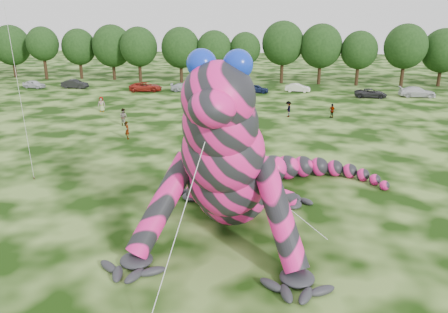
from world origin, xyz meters
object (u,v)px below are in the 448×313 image
Objects in this scene: inflatable_gecko at (237,133)px; car_1 at (75,84)px; tree_11 at (320,54)px; car_0 at (34,84)px; car_3 at (184,87)px; tree_7 at (181,55)px; spectator_5 at (213,145)px; tree_12 at (359,58)px; car_5 at (298,88)px; spectator_3 at (332,111)px; tree_2 at (12,51)px; spectator_0 at (127,130)px; tree_3 at (44,53)px; tree_4 at (79,54)px; tree_6 at (139,54)px; car_6 at (371,93)px; spectator_1 at (123,117)px; tree_8 at (214,57)px; tree_10 at (282,52)px; spectator_2 at (288,109)px; tree_5 at (113,52)px; tree_9 at (245,58)px; spectator_4 at (102,104)px; tree_13 at (405,56)px; car_2 at (146,87)px; tree_14 at (442,58)px; car_7 at (417,92)px; car_4 at (257,89)px.

inflatable_gecko is 53.34m from car_1.
car_0 is at bearing -166.82° from tree_11.
tree_11 is 24.08m from car_3.
spectator_5 is at bearing -72.86° from tree_7.
car_5 is at bearing -141.16° from tree_12.
tree_12 reaches higher than spectator_3.
spectator_0 is (36.25, -38.36, -3.95)m from tree_2.
tree_3 is 13.97m from car_1.
tree_6 reaches higher than tree_4.
car_3 is 27.33m from spectator_0.
spectator_5 is (34.69, -30.41, 0.17)m from car_0.
car_6 is (10.38, -3.34, -0.00)m from car_5.
car_3 is 22.30m from spectator_1.
tree_8 is at bearing 67.22° from car_5.
tree_4 is 0.86× the size of tree_10.
spectator_2 is 18.92m from spectator_1.
tree_5 reaches higher than car_0.
tree_11 is at bearing 3.82° from tree_9.
tree_8 is 27.23m from spectator_4.
tree_8 is (5.86, 0.18, -0.27)m from tree_7.
tree_13 is 6.26× the size of spectator_5.
tree_10 is 24.31m from car_2.
tree_13 is 1.08× the size of tree_14.
spectator_0 is (-16.83, -29.32, 0.24)m from car_5.
tree_6 is 25.03m from tree_10.
spectator_2 is at bearing -87.30° from tree_10.
tree_11 is at bearing -0.37° from tree_5.
spectator_1 is (-22.75, -7.03, 0.13)m from spectator_3.
tree_3 is 41.51m from spectator_1.
tree_2 is 37.48m from car_3.
car_2 is at bearing -59.22° from spectator_1.
spectator_0 is (22.87, -38.31, -3.65)m from tree_4.
tree_13 is (56.77, -1.59, 0.54)m from tree_4.
inflatable_gecko is 44.96m from car_5.
tree_5 is at bearing -11.55° from car_1.
spectator_1 is (16.71, -22.64, 0.24)m from car_1.
tree_11 is (23.87, 1.39, 0.30)m from tree_7.
tree_3 reaches higher than spectator_2.
tree_2 is 1.02× the size of tree_3.
tree_5 is 6.00× the size of spectator_3.
car_5 is 17.25m from car_7.
tree_6 is 12.54m from car_1.
spectator_2 is (-24.82, -26.57, -3.76)m from tree_14.
inflatable_gecko is at bearing -140.96° from car_1.
spectator_0 is at bearing -118.54° from tree_11.
tree_12 is 44.65m from spectator_5.
car_3 is (-3.23, -9.26, -3.85)m from tree_8.
tree_4 is 30.74m from tree_9.
car_2 is 33.90m from car_6.
car_6 is (16.63, -1.73, 0.01)m from car_4.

